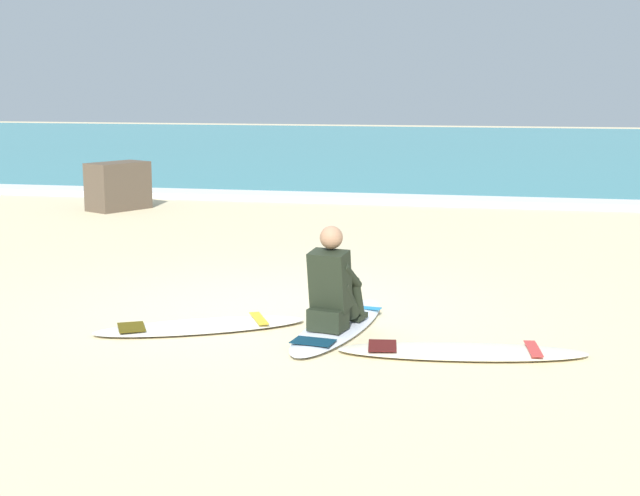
% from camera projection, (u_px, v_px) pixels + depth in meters
% --- Properties ---
extents(ground_plane, '(80.00, 80.00, 0.00)m').
position_uv_depth(ground_plane, '(267.00, 310.00, 9.40)').
color(ground_plane, beige).
extents(sea, '(80.00, 28.00, 0.10)m').
position_uv_depth(sea, '(439.00, 149.00, 31.00)').
color(sea, teal).
rests_on(sea, ground).
extents(breaking_foam, '(80.00, 0.90, 0.11)m').
position_uv_depth(breaking_foam, '(384.00, 199.00, 17.80)').
color(breaking_foam, white).
rests_on(breaking_foam, ground).
extents(surfboard_main, '(0.81, 2.24, 0.08)m').
position_uv_depth(surfboard_main, '(338.00, 326.00, 8.67)').
color(surfboard_main, silver).
rests_on(surfboard_main, ground).
extents(surfer_seated, '(0.48, 0.75, 0.95)m').
position_uv_depth(surfer_seated, '(333.00, 288.00, 8.43)').
color(surfer_seated, black).
rests_on(surfer_seated, surfboard_main).
extents(surfboard_spare_near, '(2.01, 1.38, 0.08)m').
position_uv_depth(surfboard_spare_near, '(200.00, 326.00, 8.65)').
color(surfboard_spare_near, white).
rests_on(surfboard_spare_near, ground).
extents(surfboard_spare_far, '(2.18, 0.80, 0.08)m').
position_uv_depth(surfboard_spare_far, '(462.00, 351.00, 7.84)').
color(surfboard_spare_far, '#EFE5C6').
rests_on(surfboard_spare_far, ground).
extents(shoreline_rock, '(1.03, 1.23, 0.86)m').
position_uv_depth(shoreline_rock, '(118.00, 186.00, 16.66)').
color(shoreline_rock, brown).
rests_on(shoreline_rock, ground).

